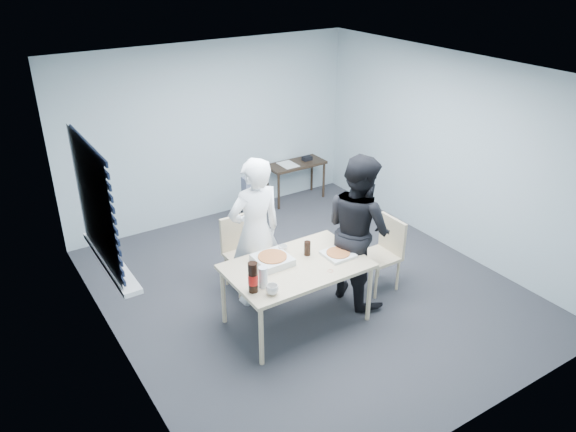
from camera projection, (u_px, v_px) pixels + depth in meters
room at (99, 212)px, 5.43m from camera, size 5.00×5.00×5.00m
dining_table at (297, 270)px, 5.96m from camera, size 1.48×0.94×0.72m
chair_far at (241, 247)px, 6.70m from camera, size 0.42×0.42×0.89m
chair_right at (385, 249)px, 6.67m from camera, size 0.42×0.42×0.89m
person_white at (255, 233)px, 6.24m from camera, size 0.65×0.42×1.77m
person_black at (358, 229)px, 6.32m from camera, size 0.47×0.86×1.77m
side_table at (296, 168)px, 8.95m from camera, size 0.94×0.42×0.63m
stool at (253, 209)px, 8.05m from camera, size 0.32×0.32×0.45m
backpack at (253, 190)px, 7.91m from camera, size 0.28×0.21×0.40m
pizza_box_a at (272, 260)px, 5.95m from camera, size 0.36×0.36×0.09m
pizza_box_b at (338, 254)px, 6.10m from camera, size 0.30×0.30×0.04m
mug_a at (272, 290)px, 5.43m from camera, size 0.17×0.17×0.10m
mug_b at (283, 250)px, 6.13m from camera, size 0.10×0.10×0.09m
cola_glass at (307, 248)px, 6.09m from camera, size 0.10×0.10×0.16m
soda_bottle at (253, 278)px, 5.42m from camera, size 0.10×0.10×0.32m
plastic_cups at (263, 277)px, 5.51m from camera, size 0.10×0.10×0.22m
rubber_band at (330, 271)px, 5.82m from camera, size 0.07×0.07×0.00m
papers at (288, 165)px, 8.84m from camera, size 0.34×0.40×0.01m
black_box at (307, 158)px, 9.01m from camera, size 0.15×0.11×0.06m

